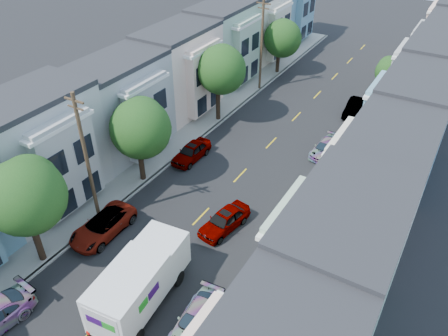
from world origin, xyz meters
name	(u,v)px	position (x,y,z in m)	size (l,w,h in m)	color
ground	(150,270)	(0.00, 0.00, 0.00)	(160.00, 160.00, 0.00)	black
road_slab	(256,158)	(0.00, 15.00, 0.01)	(12.00, 70.00, 0.02)	black
curb_left	(199,140)	(-6.05, 15.00, 0.07)	(0.30, 70.00, 0.15)	gray
curb_right	(322,178)	(6.05, 15.00, 0.07)	(0.30, 70.00, 0.15)	gray
sidewalk_left	(188,136)	(-7.35, 15.00, 0.07)	(2.60, 70.00, 0.15)	gray
sidewalk_right	(337,183)	(7.35, 15.00, 0.07)	(2.60, 70.00, 0.15)	gray
centerline	(256,158)	(0.00, 15.00, 0.00)	(0.12, 70.00, 0.01)	gold
townhouse_row_left	(156,127)	(-11.15, 15.00, 0.00)	(5.00, 70.00, 8.50)	silver
townhouse_row_right	(384,199)	(11.15, 15.00, 0.00)	(5.00, 70.00, 8.50)	silver
tree_b	(25,197)	(-6.30, -2.89, 5.46)	(4.70, 4.70, 7.84)	black
tree_c	(140,129)	(-6.30, 7.42, 4.94)	(4.70, 4.70, 7.31)	black
tree_d	(220,70)	(-6.30, 19.33, 5.44)	(4.70, 4.70, 7.81)	black
tree_e	(282,38)	(-6.30, 33.45, 4.37)	(4.48, 4.48, 6.62)	black
tree_far_r	(389,72)	(6.89, 30.87, 3.87)	(2.97, 2.97, 5.40)	black
utility_pole_near	(87,161)	(-6.30, 2.00, 5.15)	(1.60, 0.26, 10.00)	#42301E
utility_pole_far	(262,46)	(-6.30, 28.00, 5.15)	(1.60, 0.26, 10.00)	#42301E
fedex_truck	(140,281)	(1.26, -2.20, 1.89)	(2.72, 7.05, 3.38)	silver
lead_sedan	(224,220)	(2.13, 5.80, 0.74)	(1.75, 4.57, 1.48)	black
parked_left_c	(103,226)	(-4.90, 1.02, 0.71)	(2.36, 5.11, 1.42)	#AAAAAA
parked_left_d	(191,152)	(-4.90, 12.01, 0.74)	(1.74, 4.55, 1.48)	#59180C
parked_right_b	(196,320)	(4.90, -1.97, 0.64)	(1.80, 4.28, 1.28)	white
parked_right_c	(325,148)	(4.90, 18.81, 0.61)	(1.70, 4.05, 1.22)	black
parked_right_d	(355,108)	(4.90, 27.56, 0.73)	(1.54, 4.36, 1.45)	#091E3F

